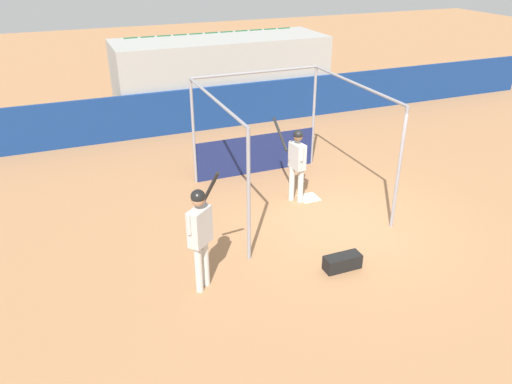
# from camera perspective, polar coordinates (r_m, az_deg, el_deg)

# --- Properties ---
(ground_plane) EXTENTS (60.00, 60.00, 0.00)m
(ground_plane) POSITION_cam_1_polar(r_m,az_deg,el_deg) (10.94, 9.94, -3.51)
(ground_plane) COLOR #A8754C
(outfield_wall) EXTENTS (24.00, 0.12, 1.37)m
(outfield_wall) POSITION_cam_1_polar(r_m,az_deg,el_deg) (16.40, -2.47, 9.85)
(outfield_wall) COLOR navy
(outfield_wall) RESTS_ON ground
(bleacher_section) EXTENTS (7.05, 2.40, 2.65)m
(bleacher_section) POSITION_cam_1_polar(r_m,az_deg,el_deg) (17.39, -3.96, 12.96)
(bleacher_section) COLOR #9E9E99
(bleacher_section) RESTS_ON ground
(batting_cage) EXTENTS (3.33, 3.73, 2.66)m
(batting_cage) POSITION_cam_1_polar(r_m,az_deg,el_deg) (12.03, 1.42, 6.05)
(batting_cage) COLOR gray
(batting_cage) RESTS_ON ground
(home_plate) EXTENTS (0.44, 0.44, 0.02)m
(home_plate) POSITION_cam_1_polar(r_m,az_deg,el_deg) (11.87, 6.05, -0.65)
(home_plate) COLOR white
(home_plate) RESTS_ON ground
(player_batter) EXTENTS (0.53, 0.84, 1.91)m
(player_batter) POSITION_cam_1_polar(r_m,az_deg,el_deg) (11.28, 4.66, 3.75)
(player_batter) COLOR silver
(player_batter) RESTS_ON ground
(player_waiting) EXTENTS (0.64, 0.73, 2.17)m
(player_waiting) POSITION_cam_1_polar(r_m,az_deg,el_deg) (8.31, -6.40, -4.28)
(player_waiting) COLOR silver
(player_waiting) RESTS_ON ground
(equipment_bag) EXTENTS (0.70, 0.28, 0.28)m
(equipment_bag) POSITION_cam_1_polar(r_m,az_deg,el_deg) (9.43, 9.84, -7.90)
(equipment_bag) COLOR black
(equipment_bag) RESTS_ON ground
(baseball) EXTENTS (0.07, 0.07, 0.07)m
(baseball) POSITION_cam_1_polar(r_m,az_deg,el_deg) (12.60, 5.37, 1.23)
(baseball) COLOR white
(baseball) RESTS_ON ground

